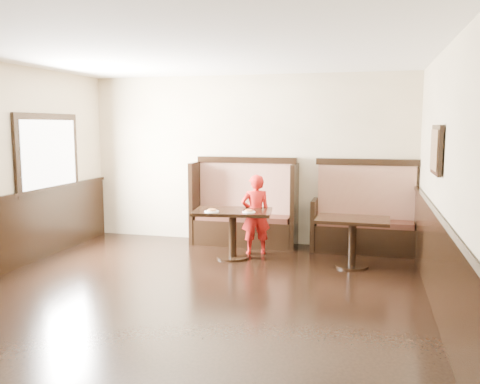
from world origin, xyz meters
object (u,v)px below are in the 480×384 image
(booth_neighbor, at_px, (365,221))
(child, at_px, (256,214))
(booth_main, at_px, (245,213))
(table_main, at_px, (233,221))
(table_neighbor, at_px, (352,231))

(booth_neighbor, relative_size, child, 1.34)
(booth_main, distance_m, table_main, 0.95)
(table_main, bearing_deg, table_neighbor, -8.93)
(child, bearing_deg, table_neighbor, 143.42)
(booth_neighbor, xyz_separation_m, table_main, (-1.90, -0.94, 0.08))
(booth_main, xyz_separation_m, child, (0.32, -0.61, 0.09))
(table_neighbor, height_order, child, child)
(booth_main, distance_m, child, 0.70)
(booth_neighbor, height_order, table_neighbor, booth_neighbor)
(table_neighbor, xyz_separation_m, child, (-1.47, 0.38, 0.10))
(table_neighbor, bearing_deg, table_main, -179.48)
(table_neighbor, bearing_deg, booth_neighbor, 82.81)
(booth_neighbor, bearing_deg, table_main, -153.56)
(child, bearing_deg, booth_main, -84.10)
(booth_neighbor, height_order, table_main, booth_neighbor)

